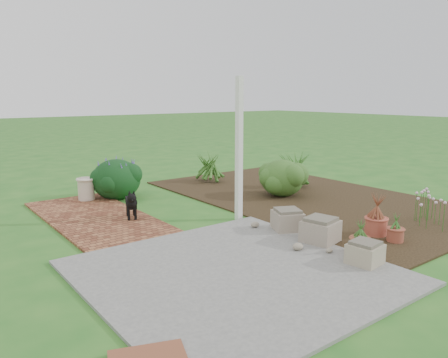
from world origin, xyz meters
TOP-DOWN VIEW (x-y plane):
  - ground at (0.00, 0.00)m, footprint 80.00×80.00m
  - concrete_patio at (-1.25, -1.75)m, footprint 3.50×3.50m
  - brick_path at (-1.70, 1.75)m, footprint 1.60×3.50m
  - garden_bed at (2.50, 0.50)m, footprint 4.00×7.00m
  - veranda_post at (0.30, 0.10)m, footprint 0.10×0.10m
  - stone_trough_near at (0.24, -2.56)m, footprint 0.43×0.43m
  - stone_trough_mid at (0.45, -1.64)m, footprint 0.56×0.56m
  - stone_trough_far at (0.48, -0.93)m, footprint 0.58×0.58m
  - black_dog at (-1.25, 1.18)m, footprint 0.31×0.55m
  - cream_ceramic_urn at (-1.38, 3.05)m, footprint 0.41×0.41m
  - evergreen_shrub at (2.18, 0.92)m, footprint 1.25×1.25m
  - agapanthus_clump_back at (3.03, 1.41)m, footprint 1.35×1.35m
  - agapanthus_clump_front at (1.80, 3.16)m, footprint 1.22×1.22m
  - pink_flower_patch at (2.69, -2.26)m, footprint 1.20×1.20m
  - terracotta_pot_bronze at (1.42, -1.93)m, footprint 0.41×0.41m
  - terracotta_pot_small_left at (1.37, -2.30)m, footprint 0.30×0.30m
  - terracotta_pot_small_right at (0.52, -2.28)m, footprint 0.29×0.29m
  - purple_flowering_bush at (-0.76, 2.94)m, footprint 1.28×1.28m

SIDE VIEW (x-z plane):
  - ground at x=0.00m, z-range 0.00..0.00m
  - garden_bed at x=2.50m, z-range 0.00..0.03m
  - concrete_patio at x=-1.25m, z-range 0.00..0.04m
  - brick_path at x=-1.70m, z-range 0.00..0.04m
  - terracotta_pot_small_left at x=1.37m, z-range 0.03..0.23m
  - terracotta_pot_small_right at x=0.52m, z-range 0.03..0.25m
  - terracotta_pot_bronze at x=1.42m, z-range 0.03..0.30m
  - stone_trough_near at x=0.24m, z-range 0.04..0.30m
  - stone_trough_far at x=0.48m, z-range 0.04..0.33m
  - stone_trough_mid at x=0.45m, z-range 0.04..0.35m
  - cream_ceramic_urn at x=-1.38m, z-range 0.04..0.48m
  - pink_flower_patch at x=2.69m, z-range 0.03..0.62m
  - black_dog at x=-1.25m, z-range 0.09..0.58m
  - evergreen_shrub at x=2.18m, z-range 0.03..0.84m
  - purple_flowering_bush at x=-0.76m, z-range 0.00..0.87m
  - agapanthus_clump_front at x=1.80m, z-range 0.03..0.93m
  - agapanthus_clump_back at x=3.03m, z-range 0.03..1.00m
  - veranda_post at x=0.30m, z-range 0.00..2.50m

